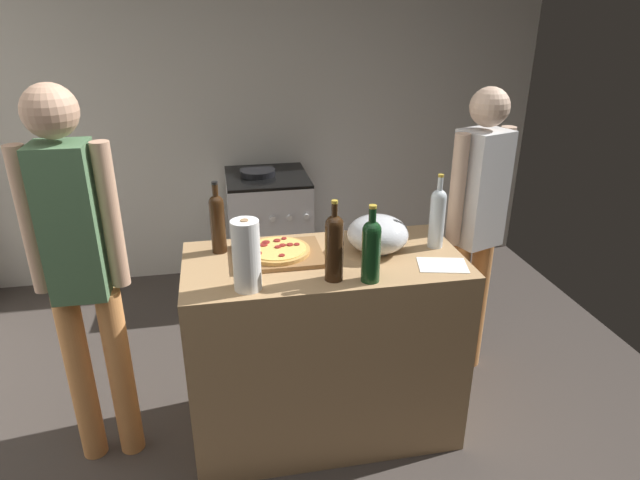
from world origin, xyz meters
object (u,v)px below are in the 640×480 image
(wine_bottle_clear, at_px, (437,216))
(mixing_bowl, at_px, (378,234))
(stove, at_px, (269,232))
(paper_towel_roll, at_px, (246,256))
(wine_bottle_green, at_px, (218,221))
(wine_bottle_amber, at_px, (334,245))
(person_in_red, at_px, (476,220))
(person_in_stripes, at_px, (79,263))
(pizza, at_px, (277,250))
(wine_bottle_dark, at_px, (371,248))

(wine_bottle_clear, bearing_deg, mixing_bowl, -179.23)
(mixing_bowl, relative_size, wine_bottle_clear, 0.80)
(stove, bearing_deg, paper_towel_roll, -98.04)
(mixing_bowl, height_order, wine_bottle_green, wine_bottle_green)
(wine_bottle_clear, xyz_separation_m, wine_bottle_amber, (-0.54, -0.24, 0.00))
(paper_towel_roll, bearing_deg, wine_bottle_green, 105.12)
(paper_towel_roll, bearing_deg, wine_bottle_amber, 2.39)
(mixing_bowl, distance_m, paper_towel_roll, 0.66)
(paper_towel_roll, xyz_separation_m, wine_bottle_green, (-0.10, 0.38, 0.01))
(stove, distance_m, person_in_red, 1.64)
(person_in_red, bearing_deg, paper_towel_roll, -156.72)
(wine_bottle_amber, bearing_deg, stove, 93.51)
(wine_bottle_green, xyz_separation_m, wine_bottle_amber, (0.46, -0.37, 0.00))
(paper_towel_roll, bearing_deg, person_in_red, 23.28)
(wine_bottle_clear, xyz_separation_m, person_in_stripes, (-1.56, -0.03, -0.09))
(paper_towel_roll, xyz_separation_m, wine_bottle_clear, (0.89, 0.25, 0.01))
(pizza, relative_size, mixing_bowl, 1.05)
(mixing_bowl, relative_size, wine_bottle_dark, 0.85)
(person_in_stripes, distance_m, person_in_red, 1.93)
(paper_towel_roll, relative_size, person_in_stripes, 0.17)
(mixing_bowl, bearing_deg, wine_bottle_clear, 0.77)
(wine_bottle_amber, height_order, stove, wine_bottle_amber)
(paper_towel_roll, relative_size, person_in_red, 0.18)
(stove, bearing_deg, wine_bottle_amber, -86.49)
(paper_towel_roll, relative_size, stove, 0.32)
(person_in_stripes, bearing_deg, wine_bottle_amber, -11.56)
(paper_towel_roll, distance_m, wine_bottle_dark, 0.50)
(wine_bottle_dark, distance_m, stove, 1.90)
(mixing_bowl, bearing_deg, paper_towel_roll, -157.65)
(stove, bearing_deg, wine_bottle_dark, -81.97)
(stove, bearing_deg, person_in_red, -51.08)
(mixing_bowl, relative_size, person_in_red, 0.17)
(paper_towel_roll, distance_m, wine_bottle_amber, 0.35)
(wine_bottle_amber, distance_m, person_in_stripes, 1.05)
(pizza, bearing_deg, mixing_bowl, -3.68)
(pizza, height_order, paper_towel_roll, paper_towel_roll)
(person_in_stripes, bearing_deg, person_in_red, 9.10)
(paper_towel_roll, distance_m, person_in_red, 1.35)
(person_in_red, bearing_deg, mixing_bowl, -155.82)
(wine_bottle_dark, bearing_deg, pizza, 138.76)
(wine_bottle_green, bearing_deg, person_in_stripes, -164.51)
(wine_bottle_clear, relative_size, person_in_red, 0.22)
(wine_bottle_amber, relative_size, stove, 0.38)
(person_in_red, bearing_deg, wine_bottle_dark, -142.95)
(wine_bottle_clear, distance_m, person_in_stripes, 1.57)
(paper_towel_roll, relative_size, wine_bottle_dark, 0.90)
(pizza, distance_m, person_in_stripes, 0.83)
(pizza, distance_m, person_in_red, 1.11)
(mixing_bowl, xyz_separation_m, wine_bottle_clear, (0.28, 0.00, 0.07))
(wine_bottle_dark, xyz_separation_m, person_in_stripes, (-1.17, 0.25, -0.08))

